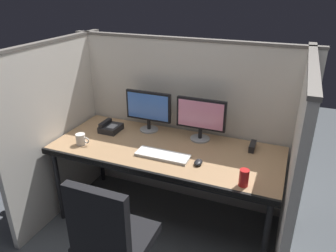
{
  "coord_description": "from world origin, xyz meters",
  "views": [
    {
      "loc": [
        0.91,
        -1.88,
        2.0
      ],
      "look_at": [
        0.0,
        0.35,
        0.92
      ],
      "focal_mm": 34.41,
      "sensor_mm": 36.0,
      "label": 1
    }
  ],
  "objects_px": {
    "keyboard_main": "(163,155)",
    "red_stapler": "(252,146)",
    "computer_mouse": "(198,162)",
    "desk": "(165,154)",
    "monitor_right": "(201,117)",
    "coffee_mug": "(81,139)",
    "soda_can": "(244,178)",
    "desk_phone": "(110,128)",
    "monitor_left": "(148,109)"
  },
  "relations": [
    {
      "from": "coffee_mug",
      "to": "computer_mouse",
      "type": "bearing_deg",
      "value": 3.21
    },
    {
      "from": "monitor_left",
      "to": "desk",
      "type": "bearing_deg",
      "value": -45.03
    },
    {
      "from": "computer_mouse",
      "to": "red_stapler",
      "type": "relative_size",
      "value": 0.64
    },
    {
      "from": "monitor_left",
      "to": "computer_mouse",
      "type": "xyz_separation_m",
      "value": [
        0.61,
        -0.42,
        -0.2
      ]
    },
    {
      "from": "monitor_right",
      "to": "computer_mouse",
      "type": "xyz_separation_m",
      "value": [
        0.11,
        -0.41,
        -0.2
      ]
    },
    {
      "from": "soda_can",
      "to": "desk_phone",
      "type": "height_order",
      "value": "soda_can"
    },
    {
      "from": "monitor_right",
      "to": "coffee_mug",
      "type": "relative_size",
      "value": 3.41
    },
    {
      "from": "keyboard_main",
      "to": "desk",
      "type": "bearing_deg",
      "value": 103.65
    },
    {
      "from": "desk",
      "to": "desk_phone",
      "type": "height_order",
      "value": "desk_phone"
    },
    {
      "from": "soda_can",
      "to": "desk_phone",
      "type": "relative_size",
      "value": 0.64
    },
    {
      "from": "desk",
      "to": "keyboard_main",
      "type": "height_order",
      "value": "keyboard_main"
    },
    {
      "from": "computer_mouse",
      "to": "soda_can",
      "type": "relative_size",
      "value": 0.79
    },
    {
      "from": "desk",
      "to": "computer_mouse",
      "type": "distance_m",
      "value": 0.36
    },
    {
      "from": "monitor_left",
      "to": "computer_mouse",
      "type": "relative_size",
      "value": 4.48
    },
    {
      "from": "monitor_right",
      "to": "soda_can",
      "type": "bearing_deg",
      "value": -49.92
    },
    {
      "from": "red_stapler",
      "to": "desk_phone",
      "type": "xyz_separation_m",
      "value": [
        -1.27,
        -0.13,
        0.01
      ]
    },
    {
      "from": "monitor_right",
      "to": "red_stapler",
      "type": "distance_m",
      "value": 0.49
    },
    {
      "from": "keyboard_main",
      "to": "soda_can",
      "type": "xyz_separation_m",
      "value": [
        0.66,
        -0.16,
        0.05
      ]
    },
    {
      "from": "monitor_left",
      "to": "soda_can",
      "type": "distance_m",
      "value": 1.14
    },
    {
      "from": "monitor_right",
      "to": "keyboard_main",
      "type": "distance_m",
      "value": 0.49
    },
    {
      "from": "monitor_left",
      "to": "soda_can",
      "type": "height_order",
      "value": "monitor_left"
    },
    {
      "from": "red_stapler",
      "to": "soda_can",
      "type": "bearing_deg",
      "value": -87.67
    },
    {
      "from": "red_stapler",
      "to": "desk_phone",
      "type": "distance_m",
      "value": 1.28
    },
    {
      "from": "desk",
      "to": "keyboard_main",
      "type": "bearing_deg",
      "value": -76.35
    },
    {
      "from": "desk",
      "to": "monitor_right",
      "type": "distance_m",
      "value": 0.44
    },
    {
      "from": "coffee_mug",
      "to": "red_stapler",
      "type": "distance_m",
      "value": 1.43
    },
    {
      "from": "keyboard_main",
      "to": "computer_mouse",
      "type": "bearing_deg",
      "value": -1.81
    },
    {
      "from": "desk",
      "to": "coffee_mug",
      "type": "distance_m",
      "value": 0.72
    },
    {
      "from": "monitor_left",
      "to": "soda_can",
      "type": "relative_size",
      "value": 3.52
    },
    {
      "from": "computer_mouse",
      "to": "soda_can",
      "type": "height_order",
      "value": "soda_can"
    },
    {
      "from": "monitor_right",
      "to": "soda_can",
      "type": "relative_size",
      "value": 3.52
    },
    {
      "from": "keyboard_main",
      "to": "red_stapler",
      "type": "relative_size",
      "value": 2.87
    },
    {
      "from": "soda_can",
      "to": "keyboard_main",
      "type": "bearing_deg",
      "value": 166.04
    },
    {
      "from": "soda_can",
      "to": "red_stapler",
      "type": "relative_size",
      "value": 0.81
    },
    {
      "from": "computer_mouse",
      "to": "desk",
      "type": "bearing_deg",
      "value": 157.25
    },
    {
      "from": "coffee_mug",
      "to": "desk",
      "type": "bearing_deg",
      "value": 15.76
    },
    {
      "from": "red_stapler",
      "to": "desk_phone",
      "type": "height_order",
      "value": "desk_phone"
    },
    {
      "from": "keyboard_main",
      "to": "red_stapler",
      "type": "height_order",
      "value": "red_stapler"
    },
    {
      "from": "desk",
      "to": "monitor_right",
      "type": "height_order",
      "value": "monitor_right"
    },
    {
      "from": "soda_can",
      "to": "monitor_right",
      "type": "bearing_deg",
      "value": 130.08
    },
    {
      "from": "desk",
      "to": "coffee_mug",
      "type": "bearing_deg",
      "value": -164.24
    },
    {
      "from": "soda_can",
      "to": "coffee_mug",
      "type": "distance_m",
      "value": 1.39
    },
    {
      "from": "coffee_mug",
      "to": "desk_phone",
      "type": "bearing_deg",
      "value": 75.5
    },
    {
      "from": "monitor_left",
      "to": "coffee_mug",
      "type": "distance_m",
      "value": 0.65
    },
    {
      "from": "soda_can",
      "to": "red_stapler",
      "type": "xyz_separation_m",
      "value": [
        -0.02,
        0.55,
        -0.03
      ]
    },
    {
      "from": "coffee_mug",
      "to": "monitor_left",
      "type": "bearing_deg",
      "value": 49.21
    },
    {
      "from": "keyboard_main",
      "to": "red_stapler",
      "type": "bearing_deg",
      "value": 31.29
    },
    {
      "from": "soda_can",
      "to": "desk_phone",
      "type": "bearing_deg",
      "value": 161.86
    },
    {
      "from": "coffee_mug",
      "to": "monitor_right",
      "type": "bearing_deg",
      "value": 27.36
    },
    {
      "from": "coffee_mug",
      "to": "keyboard_main",
      "type": "bearing_deg",
      "value": 5.27
    }
  ]
}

